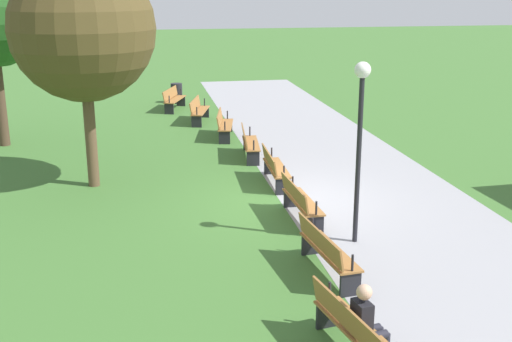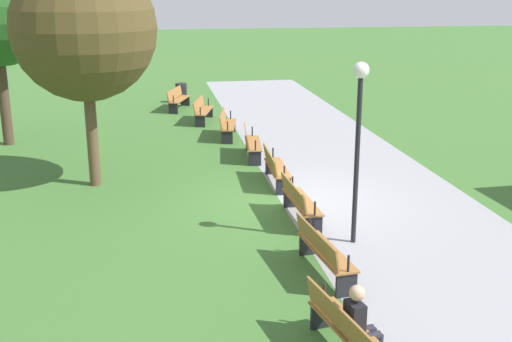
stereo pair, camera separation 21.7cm
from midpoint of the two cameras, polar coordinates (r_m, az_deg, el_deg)
ground_plane at (r=15.64m, az=2.60°, el=-2.66°), size 120.00×120.00×0.00m
path_paving at (r=16.23m, az=9.97°, el=-2.16°), size 39.43×4.73×0.01m
bench_0 at (r=26.96m, az=-7.63°, el=6.43°), size 1.99×1.08×0.89m
bench_1 at (r=24.43m, az=-5.41°, el=5.46°), size 2.00×0.95×0.89m
bench_2 at (r=21.88m, az=-3.20°, el=4.21°), size 1.99×0.82×0.89m
bench_3 at (r=19.32m, az=-0.98°, el=2.58°), size 1.98×0.68×0.89m
bench_4 at (r=16.75m, az=1.25°, el=0.39°), size 1.96×0.54×0.89m
bench_5 at (r=14.20m, az=3.49°, el=-2.64°), size 1.96×0.54×0.89m
bench_6 at (r=11.69m, az=5.74°, el=-7.03°), size 1.98×0.68×0.89m
bench_7 at (r=9.26m, az=8.02°, el=-13.80°), size 1.99×0.82×0.89m
person_seated at (r=9.16m, az=9.23°, el=-13.09°), size 0.39×0.56×1.20m
tree_2 at (r=16.60m, az=-15.59°, el=12.08°), size 3.58×3.58×5.82m
lamp_post at (r=12.61m, az=8.82°, el=4.71°), size 0.32×0.32×3.68m
trash_bin at (r=28.56m, az=-7.32°, el=6.91°), size 0.50×0.50×0.86m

